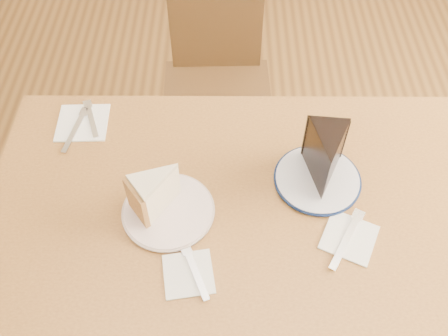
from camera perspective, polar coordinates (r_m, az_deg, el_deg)
ground at (r=1.84m, az=1.19°, el=-18.23°), size 4.00×4.00×0.00m
table at (r=1.24m, az=1.69°, el=-8.15°), size 1.20×0.80×0.75m
chair_far at (r=1.89m, az=-0.79°, el=9.40°), size 0.41×0.41×0.80m
plate_cream at (r=1.17m, az=-6.38°, el=-4.91°), size 0.21×0.21×0.01m
plate_navy at (r=1.23m, az=10.61°, el=-1.29°), size 0.20×0.20×0.01m
carrot_cake at (r=1.13m, az=-7.39°, el=-2.60°), size 0.13×0.13×0.10m
chocolate_cake at (r=1.18m, az=11.49°, el=0.85°), size 0.11×0.14×0.13m
napkin_cream at (r=1.09m, az=-4.09°, el=-11.99°), size 0.12×0.12×0.00m
napkin_navy at (r=1.16m, az=14.11°, el=-7.69°), size 0.15×0.15×0.00m
napkin_spare at (r=1.39m, az=-15.85°, el=5.01°), size 0.14×0.14×0.00m
fork_cream at (r=1.08m, az=-3.32°, el=-11.74°), size 0.07×0.13×0.00m
knife_navy at (r=1.15m, az=13.82°, el=-7.92°), size 0.10×0.16×0.00m
fork_spare at (r=1.39m, az=-14.91°, el=5.45°), size 0.06×0.14×0.00m
knife_spare at (r=1.37m, az=-16.66°, el=4.20°), size 0.04×0.16×0.00m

